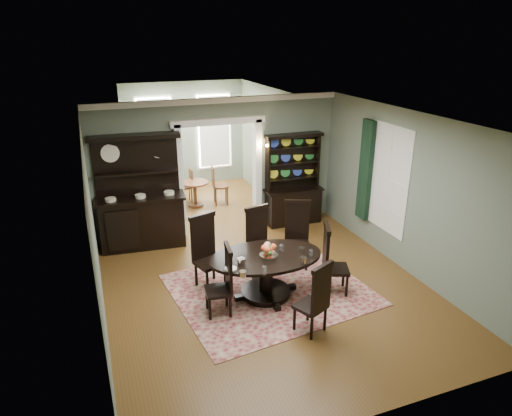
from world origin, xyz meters
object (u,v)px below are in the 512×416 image
Objects in this scene: sideboard at (141,209)px; welsh_dresser at (293,191)px; dining_table at (266,268)px; parlor_table at (195,190)px.

welsh_dresser is at bearing 5.99° from sideboard.
sideboard is (-1.70, 2.77, 0.30)m from dining_table.
dining_table is 0.94× the size of welsh_dresser.
welsh_dresser reaches higher than dining_table.
welsh_dresser is 2.70m from parlor_table.
sideboard is at bearing -129.67° from parlor_table.
dining_table is 3.27m from sideboard.
welsh_dresser is (3.51, 0.05, -0.06)m from sideboard.
parlor_table is (-1.92, 1.86, -0.34)m from welsh_dresser.
dining_table is 4.69m from parlor_table.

